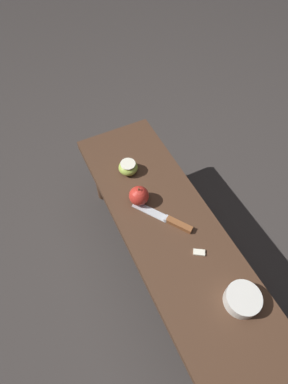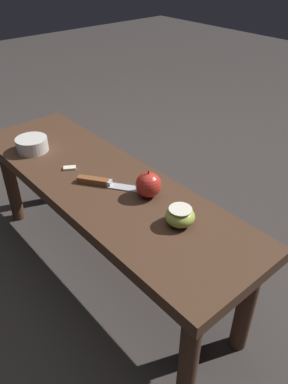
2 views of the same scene
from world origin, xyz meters
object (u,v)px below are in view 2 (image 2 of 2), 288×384
(knife, at_px, (104,183))
(wooden_bench, at_px, (103,195))
(apple_cut, at_px, (180,216))
(apple_whole, at_px, (148,185))
(bowl, at_px, (32,144))

(knife, bearing_deg, wooden_bench, 126.21)
(apple_cut, bearing_deg, apple_whole, -8.74)
(wooden_bench, distance_m, knife, 0.08)
(knife, height_order, apple_cut, apple_cut)
(wooden_bench, distance_m, apple_cut, 0.34)
(wooden_bench, xyz_separation_m, knife, (-0.03, 0.01, 0.07))
(wooden_bench, bearing_deg, apple_cut, -174.15)
(wooden_bench, relative_size, apple_whole, 13.20)
(bowl, bearing_deg, apple_whole, -165.19)
(apple_whole, xyz_separation_m, apple_cut, (-0.16, 0.02, -0.01))
(knife, xyz_separation_m, bowl, (0.37, 0.06, 0.02))
(apple_cut, bearing_deg, bowl, 9.29)
(apple_whole, xyz_separation_m, bowl, (0.50, 0.13, -0.01))
(apple_whole, height_order, apple_cut, apple_whole)
(wooden_bench, distance_m, bowl, 0.35)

